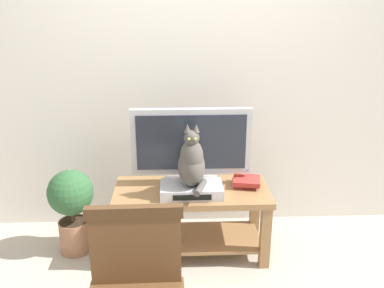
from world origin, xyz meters
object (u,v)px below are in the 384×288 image
object	(u,v)px
cat	(192,162)
book_stack	(246,181)
tv_stand	(192,210)
media_box	(191,190)
tv	(191,146)
potted_plant	(72,204)

from	to	relation	value
cat	book_stack	bearing A→B (deg)	20.10
tv_stand	media_box	world-z (taller)	media_box
tv	media_box	distance (m)	0.32
book_stack	potted_plant	world-z (taller)	potted_plant
tv_stand	potted_plant	distance (m)	0.89
tv	potted_plant	distance (m)	0.99
tv_stand	cat	world-z (taller)	cat
tv	media_box	size ratio (longest dim) A/B	1.97
tv_stand	tv	world-z (taller)	tv
book_stack	potted_plant	bearing A→B (deg)	-179.99
media_box	cat	xyz separation A→B (m)	(0.00, -0.01, 0.21)
tv_stand	book_stack	distance (m)	0.45
tv_stand	book_stack	bearing A→B (deg)	7.18
potted_plant	book_stack	bearing A→B (deg)	0.01
media_box	tv_stand	bearing A→B (deg)	86.55
tv_stand	potted_plant	xyz separation A→B (m)	(-0.88, 0.05, 0.04)
tv_stand	tv	distance (m)	0.48
tv	potted_plant	xyz separation A→B (m)	(-0.88, -0.03, -0.43)
tv_stand	book_stack	world-z (taller)	book_stack
tv	media_box	xyz separation A→B (m)	(-0.01, -0.17, -0.27)
cat	potted_plant	world-z (taller)	cat
media_box	cat	distance (m)	0.21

